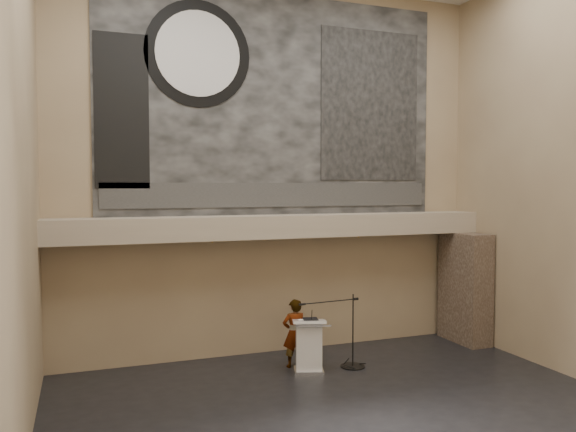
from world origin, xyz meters
name	(u,v)px	position (x,y,z in m)	size (l,w,h in m)	color
floor	(354,416)	(0.00, 0.00, 0.00)	(10.00, 10.00, 0.00)	black
wall_back	(276,169)	(0.00, 4.00, 4.25)	(10.00, 0.02, 8.50)	#897257
wall_front	(547,144)	(0.00, -4.00, 4.25)	(10.00, 0.02, 8.50)	#897257
wall_left	(18,156)	(-5.00, 0.00, 4.25)	(0.02, 8.00, 8.50)	#897257
soffit	(282,226)	(0.00, 3.60, 2.95)	(10.00, 0.80, 0.50)	gray
sprinkler_left	(212,241)	(-1.60, 3.55, 2.67)	(0.04, 0.04, 0.06)	#B2893D
sprinkler_right	(358,236)	(1.90, 3.55, 2.67)	(0.04, 0.04, 0.06)	#B2893D
banner	(276,105)	(0.00, 3.97, 5.70)	(8.00, 0.05, 5.00)	black
banner_text_strip	(277,195)	(0.00, 3.93, 3.65)	(7.76, 0.02, 0.55)	#2B2B2B
banner_clock_rim	(198,54)	(-1.80, 3.93, 6.70)	(2.30, 2.30, 0.02)	black
banner_clock_face	(198,54)	(-1.80, 3.91, 6.70)	(1.84, 1.84, 0.02)	silver
banner_building_print	(370,106)	(2.40, 3.93, 5.80)	(2.60, 0.02, 3.60)	black
banner_brick_print	(122,111)	(-3.40, 3.93, 5.40)	(1.10, 0.02, 3.20)	black
stone_pier	(465,287)	(4.65, 3.15, 1.35)	(0.60, 1.40, 2.70)	#403127
lectern	(309,346)	(0.13, 2.31, 0.55)	(0.79, 0.66, 1.13)	silver
binder	(310,319)	(0.16, 2.29, 1.12)	(0.29, 0.23, 0.04)	black
papers	(304,321)	(0.01, 2.29, 1.10)	(0.19, 0.26, 0.01)	white
speaker_person	(294,333)	(-0.02, 2.76, 0.73)	(0.53, 0.35, 1.45)	silver
mic_stand	(351,356)	(1.11, 2.33, 0.24)	(1.53, 0.52, 1.56)	black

